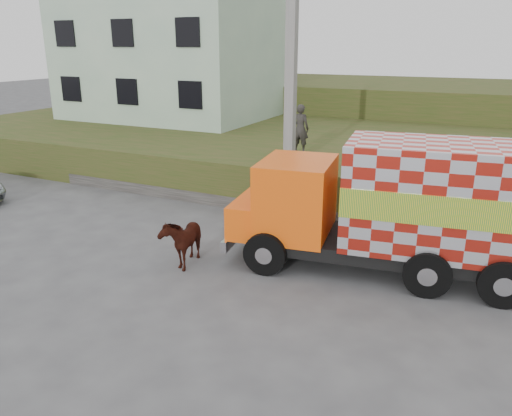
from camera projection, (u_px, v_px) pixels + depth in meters
The scene contains 9 objects.
ground at pixel (254, 271), 12.10m from camera, with size 120.00×120.00×0.00m, color #474749.
embankment at pixel (361, 159), 20.42m from camera, with size 40.00×12.00×1.50m, color #2E4517.
embankment_far at pixel (412, 108), 30.44m from camera, with size 40.00×12.00×3.00m, color #2E4517.
retaining_strip at pixel (256, 204), 16.46m from camera, with size 16.00×0.50×0.40m, color #595651.
building at pixel (175, 58), 26.34m from camera, with size 10.00×8.00×6.00m, color #B6D0B1.
utility_pole at pixel (291, 84), 15.17m from camera, with size 1.20×0.30×8.00m.
cargo_truck at pixel (397, 206), 11.62m from camera, with size 7.38×3.33×3.18m.
cow at pixel (183, 239), 12.38m from camera, with size 0.69×1.51×1.27m, color black.
pedestrian at pixel (300, 129), 17.76m from camera, with size 0.63×0.41×1.73m, color #292624.
Camera 1 is at (4.82, -9.90, 5.26)m, focal length 35.00 mm.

